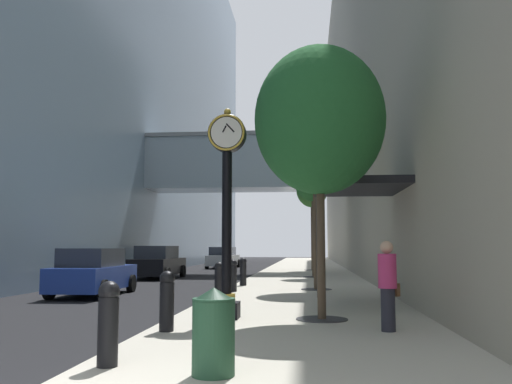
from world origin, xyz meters
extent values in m
plane|color=black|center=(0.00, 27.00, 0.00)|extent=(110.00, 110.00, 0.00)
cube|color=beige|center=(2.82, 30.00, 0.07)|extent=(5.65, 80.00, 0.14)
cube|color=#758EA8|center=(-11.59, 30.00, 16.94)|extent=(9.00, 80.00, 33.88)
cube|color=#93A8B7|center=(-0.72, 29.47, 6.90)|extent=(13.33, 3.20, 3.24)
cube|color=gray|center=(-0.72, 29.47, 8.64)|extent=(13.33, 3.40, 0.24)
cube|color=#A89E89|center=(10.15, 30.00, 13.28)|extent=(9.00, 80.00, 26.56)
cube|color=black|center=(1.25, 7.21, 0.32)|extent=(0.55, 0.55, 0.35)
cylinder|color=gold|center=(1.25, 7.21, 0.58)|extent=(0.38, 0.38, 0.18)
cylinder|color=black|center=(1.25, 7.21, 2.22)|extent=(0.22, 0.22, 3.11)
cylinder|color=black|center=(1.25, 7.21, 4.20)|extent=(0.84, 0.28, 0.84)
torus|color=gold|center=(1.25, 7.06, 4.20)|extent=(0.82, 0.05, 0.82)
cylinder|color=white|center=(1.25, 7.06, 4.20)|extent=(0.69, 0.01, 0.69)
cylinder|color=white|center=(1.25, 7.36, 4.20)|extent=(0.69, 0.01, 0.69)
sphere|color=gold|center=(1.25, 7.21, 4.69)|extent=(0.16, 0.16, 0.16)
cube|color=black|center=(1.21, 7.06, 4.27)|extent=(0.11, 0.01, 0.16)
cube|color=black|center=(1.34, 7.06, 4.29)|extent=(0.20, 0.01, 0.21)
cylinder|color=black|center=(0.42, 2.42, 0.58)|extent=(0.27, 0.27, 0.89)
sphere|color=black|center=(0.42, 2.42, 1.10)|extent=(0.28, 0.28, 0.28)
cylinder|color=black|center=(0.42, 5.36, 0.58)|extent=(0.27, 0.27, 0.89)
sphere|color=black|center=(0.42, 5.36, 1.10)|extent=(0.28, 0.28, 0.28)
cylinder|color=black|center=(0.42, 11.22, 0.58)|extent=(0.27, 0.27, 0.89)
sphere|color=black|center=(0.42, 11.22, 1.10)|extent=(0.28, 0.28, 0.28)
cylinder|color=black|center=(0.42, 14.16, 0.58)|extent=(0.27, 0.27, 0.89)
sphere|color=black|center=(0.42, 14.16, 1.10)|extent=(0.28, 0.28, 0.28)
cylinder|color=black|center=(0.42, 17.09, 0.58)|extent=(0.27, 0.27, 0.89)
sphere|color=black|center=(0.42, 17.09, 1.10)|extent=(0.28, 0.28, 0.28)
cylinder|color=#333335|center=(3.30, 7.23, 0.15)|extent=(1.10, 1.10, 0.02)
cylinder|color=#4C3D2D|center=(3.30, 7.23, 1.76)|extent=(0.18, 0.18, 3.25)
ellipsoid|color=#23602D|center=(3.30, 7.23, 4.46)|extent=(2.87, 2.87, 3.30)
cylinder|color=#333335|center=(3.30, 15.28, 0.15)|extent=(1.10, 1.10, 0.02)
cylinder|color=#4C3D2D|center=(3.30, 15.28, 2.29)|extent=(0.18, 0.18, 4.30)
ellipsoid|color=#428438|center=(3.30, 15.28, 5.43)|extent=(2.62, 2.62, 3.02)
cylinder|color=#333335|center=(3.30, 23.33, 0.15)|extent=(1.10, 1.10, 0.02)
cylinder|color=#4C3D2D|center=(3.30, 23.33, 2.27)|extent=(0.18, 0.18, 4.26)
ellipsoid|color=#2D7033|center=(3.30, 23.33, 5.15)|extent=(2.00, 2.00, 2.30)
cylinder|color=#333335|center=(3.30, 31.38, 0.15)|extent=(1.10, 1.10, 0.02)
cylinder|color=#4C3D2D|center=(3.30, 31.38, 2.42)|extent=(0.18, 0.18, 4.55)
ellipsoid|color=#428438|center=(3.30, 31.38, 5.47)|extent=(2.09, 2.09, 2.40)
cylinder|color=#234C33|center=(1.87, 2.07, 0.60)|extent=(0.52, 0.52, 0.92)
cone|color=#183523|center=(1.87, 2.07, 1.11)|extent=(0.53, 0.53, 0.16)
cylinder|color=#23232D|center=(4.48, 5.73, 0.53)|extent=(0.37, 0.37, 0.78)
cylinder|color=#C6336B|center=(4.48, 5.73, 1.24)|extent=(0.48, 0.48, 0.63)
sphere|color=tan|center=(4.48, 5.73, 1.67)|extent=(0.24, 0.24, 0.24)
cube|color=brown|center=(4.61, 5.90, 0.88)|extent=(0.23, 0.22, 0.24)
cube|color=black|center=(4.45, 10.67, 3.34)|extent=(2.40, 3.60, 0.20)
cylinder|color=#333338|center=(3.33, 9.07, 1.74)|extent=(0.10, 0.10, 3.20)
cylinder|color=#333338|center=(3.33, 12.27, 1.74)|extent=(0.10, 0.10, 3.20)
cube|color=black|center=(-4.91, 23.64, 0.64)|extent=(2.02, 4.49, 0.84)
cube|color=#282D38|center=(-4.92, 23.42, 1.38)|extent=(1.74, 2.53, 0.68)
cylinder|color=black|center=(-5.82, 25.18, 0.32)|extent=(0.24, 0.65, 0.64)
cylinder|color=black|center=(-3.92, 25.13, 0.32)|extent=(0.24, 0.65, 0.64)
cylinder|color=black|center=(-5.90, 22.16, 0.32)|extent=(0.24, 0.65, 0.64)
cylinder|color=black|center=(-4.00, 22.11, 0.32)|extent=(0.24, 0.65, 0.64)
cube|color=#B7BABF|center=(-3.61, 37.50, 0.62)|extent=(2.02, 4.74, 0.79)
cube|color=#282D38|center=(-3.62, 37.26, 1.32)|extent=(1.74, 2.67, 0.65)
cylinder|color=black|center=(-4.52, 39.11, 0.32)|extent=(0.24, 0.65, 0.64)
cylinder|color=black|center=(-2.63, 39.07, 0.32)|extent=(0.24, 0.65, 0.64)
cylinder|color=black|center=(-4.60, 35.92, 0.32)|extent=(0.24, 0.65, 0.64)
cylinder|color=black|center=(-2.71, 35.88, 0.32)|extent=(0.24, 0.65, 0.64)
cube|color=navy|center=(-4.38, 13.71, 0.61)|extent=(1.86, 4.41, 0.78)
cube|color=#282D38|center=(-4.38, 13.50, 1.30)|extent=(1.60, 2.49, 0.64)
cylinder|color=black|center=(-5.30, 15.18, 0.32)|extent=(0.24, 0.65, 0.64)
cylinder|color=black|center=(-3.54, 15.22, 0.32)|extent=(0.24, 0.65, 0.64)
cylinder|color=black|center=(-5.22, 12.21, 0.32)|extent=(0.24, 0.65, 0.64)
cylinder|color=black|center=(-3.47, 12.25, 0.32)|extent=(0.24, 0.65, 0.64)
camera|label=1|loc=(3.03, -4.51, 1.69)|focal=37.86mm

